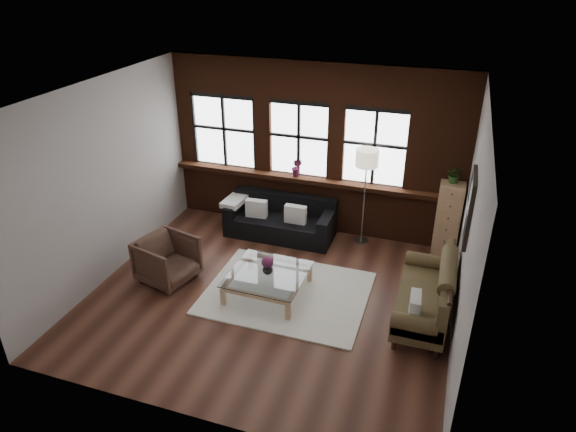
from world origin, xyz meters
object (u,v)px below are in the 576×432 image
(dark_sofa, at_px, (280,218))
(vintage_settee, at_px, (424,291))
(vase, at_px, (268,269))
(drawer_chest, at_px, (448,218))
(coffee_table, at_px, (268,284))
(floor_lamp, at_px, (364,194))
(armchair, at_px, (167,260))

(dark_sofa, xyz_separation_m, vintage_settee, (2.79, -1.70, 0.12))
(vase, bearing_deg, drawer_chest, 40.63)
(vase, relative_size, drawer_chest, 0.12)
(coffee_table, bearing_deg, vase, -21.80)
(floor_lamp, bearing_deg, dark_sofa, -170.85)
(dark_sofa, distance_m, coffee_table, 1.90)
(coffee_table, bearing_deg, vintage_settee, 3.44)
(coffee_table, height_order, floor_lamp, floor_lamp)
(coffee_table, xyz_separation_m, floor_lamp, (1.08, 2.08, 0.80))
(dark_sofa, xyz_separation_m, drawer_chest, (3.00, 0.36, 0.32))
(dark_sofa, distance_m, vase, 1.89)
(armchair, distance_m, drawer_chest, 4.86)
(coffee_table, distance_m, floor_lamp, 2.48)
(vase, bearing_deg, armchair, -175.04)
(armchair, bearing_deg, dark_sofa, -17.92)
(vintage_settee, bearing_deg, coffee_table, -176.56)
(vintage_settee, distance_m, floor_lamp, 2.37)
(armchair, height_order, drawer_chest, drawer_chest)
(coffee_table, relative_size, vase, 7.01)
(dark_sofa, relative_size, vase, 12.08)
(drawer_chest, bearing_deg, vintage_settee, -95.71)
(coffee_table, bearing_deg, drawer_chest, 40.63)
(vintage_settee, height_order, coffee_table, vintage_settee)
(vintage_settee, distance_m, coffee_table, 2.38)
(vintage_settee, relative_size, drawer_chest, 1.35)
(armchair, relative_size, drawer_chest, 0.61)
(dark_sofa, xyz_separation_m, coffee_table, (0.44, -1.84, -0.18))
(vase, distance_m, drawer_chest, 3.38)
(armchair, bearing_deg, floor_lamp, -36.86)
(armchair, xyz_separation_m, coffee_table, (1.69, 0.15, -0.19))
(floor_lamp, bearing_deg, armchair, -141.19)
(coffee_table, xyz_separation_m, drawer_chest, (2.56, 2.20, 0.49))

